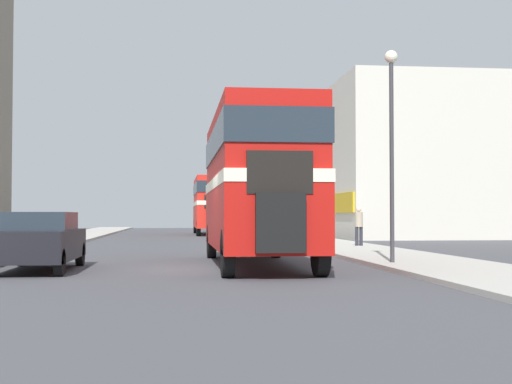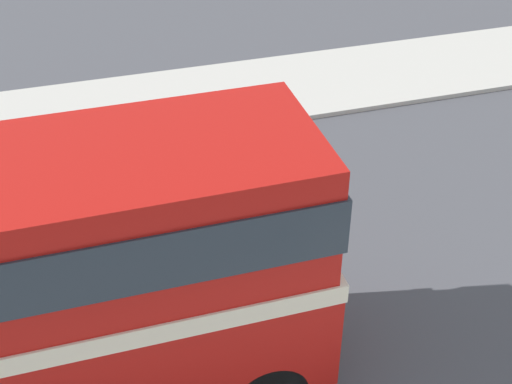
{
  "view_description": "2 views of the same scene",
  "coord_description": "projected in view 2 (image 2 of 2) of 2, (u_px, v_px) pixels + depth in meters",
  "views": [
    {
      "loc": [
        -0.29,
        -18.56,
        1.41
      ],
      "look_at": [
        1.93,
        1.31,
        2.06
      ],
      "focal_mm": 50.0,
      "sensor_mm": 36.0,
      "label": 1
    },
    {
      "loc": [
        9.26,
        2.91,
        8.7
      ],
      "look_at": [
        0.0,
        5.69,
        1.82
      ],
      "focal_mm": 50.0,
      "sensor_mm": 36.0,
      "label": 2
    }
  ],
  "objects": []
}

